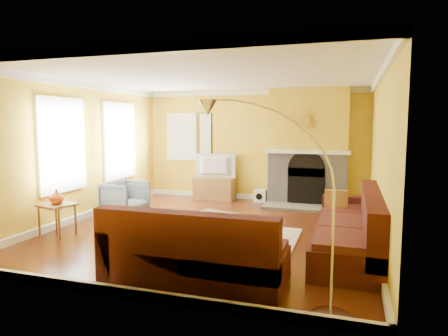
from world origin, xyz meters
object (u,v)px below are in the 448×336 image
(sectional_sofa, at_px, (262,222))
(media_console, at_px, (214,189))
(side_table, at_px, (58,220))
(arc_lamp, at_px, (273,208))
(coffee_table, at_px, (213,229))
(armchair, at_px, (125,198))

(sectional_sofa, distance_m, media_console, 4.16)
(sectional_sofa, relative_size, side_table, 6.36)
(sectional_sofa, height_order, arc_lamp, arc_lamp)
(media_console, distance_m, arc_lamp, 6.08)
(sectional_sofa, relative_size, arc_lamp, 1.65)
(coffee_table, bearing_deg, media_console, 108.66)
(coffee_table, bearing_deg, arc_lamp, -56.94)
(armchair, bearing_deg, arc_lamp, -122.10)
(coffee_table, bearing_deg, sectional_sofa, -16.28)
(sectional_sofa, bearing_deg, media_console, 118.92)
(side_table, distance_m, arc_lamp, 4.34)
(coffee_table, relative_size, arc_lamp, 0.47)
(media_console, distance_m, armchair, 2.49)
(media_console, relative_size, side_table, 1.82)
(media_console, height_order, armchair, armchair)
(arc_lamp, bearing_deg, armchair, 138.34)
(sectional_sofa, xyz_separation_m, arc_lamp, (0.50, -1.85, 0.61))
(armchair, distance_m, side_table, 1.74)
(side_table, bearing_deg, arc_lamp, -21.94)
(armchair, bearing_deg, coffee_table, -107.68)
(sectional_sofa, distance_m, armchair, 3.55)
(armchair, xyz_separation_m, side_table, (-0.23, -1.72, -0.08))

